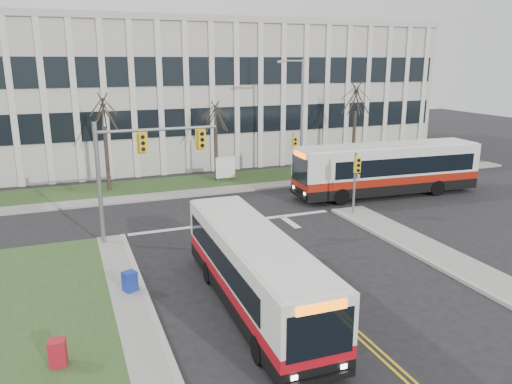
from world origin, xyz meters
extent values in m
plane|color=black|center=(0.00, 0.00, 0.00)|extent=(120.00, 120.00, 0.00)
cube|color=#9E9B93|center=(-7.00, -5.00, 0.07)|extent=(1.20, 26.00, 0.14)
cube|color=#9E9B93|center=(5.00, 15.20, 0.07)|extent=(44.00, 1.60, 0.14)
cube|color=#314D21|center=(5.00, 18.00, 0.06)|extent=(44.00, 5.00, 0.12)
cube|color=beige|center=(5.00, 30.00, 6.00)|extent=(40.00, 16.00, 12.00)
cylinder|color=slate|center=(-7.30, 7.20, 3.10)|extent=(0.22, 0.22, 6.20)
cylinder|color=slate|center=(-4.30, 7.20, 5.70)|extent=(6.00, 0.16, 0.16)
cube|color=yellow|center=(-5.10, 7.05, 5.10)|extent=(0.34, 0.24, 0.92)
cube|color=yellow|center=(-2.10, 7.05, 5.10)|extent=(0.34, 0.24, 0.92)
cylinder|color=slate|center=(7.20, 7.00, 1.90)|extent=(0.14, 0.14, 3.80)
cube|color=yellow|center=(7.20, 6.80, 3.10)|extent=(0.34, 0.24, 0.92)
cylinder|color=slate|center=(7.20, 15.50, 1.90)|extent=(0.14, 0.14, 3.80)
cube|color=yellow|center=(7.20, 15.30, 3.10)|extent=(0.34, 0.24, 0.92)
cylinder|color=slate|center=(8.20, 16.20, 4.60)|extent=(0.20, 0.20, 9.20)
cylinder|color=slate|center=(7.30, 16.20, 9.00)|extent=(1.80, 0.14, 0.14)
cube|color=slate|center=(6.40, 16.20, 8.95)|extent=(0.50, 0.25, 0.18)
cylinder|color=slate|center=(1.90, 17.50, 0.50)|extent=(0.08, 0.08, 1.00)
cylinder|color=slate|center=(3.10, 17.50, 0.50)|extent=(0.08, 0.08, 1.00)
cube|color=white|center=(2.50, 17.50, 1.20)|extent=(1.50, 0.12, 1.60)
cylinder|color=#42352B|center=(-6.00, 18.00, 2.31)|extent=(0.28, 0.28, 4.62)
cylinder|color=#42352B|center=(2.00, 18.20, 2.05)|extent=(0.28, 0.28, 4.09)
cylinder|color=#42352B|center=(14.00, 18.00, 2.48)|extent=(0.28, 0.28, 4.95)
cube|color=#152F96|center=(-6.80, 1.08, 0.47)|extent=(0.63, 0.61, 0.95)
cube|color=maroon|center=(-9.50, -3.22, 0.47)|extent=(0.55, 0.50, 0.95)
camera|label=1|loc=(-8.75, -17.73, 9.04)|focal=35.00mm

